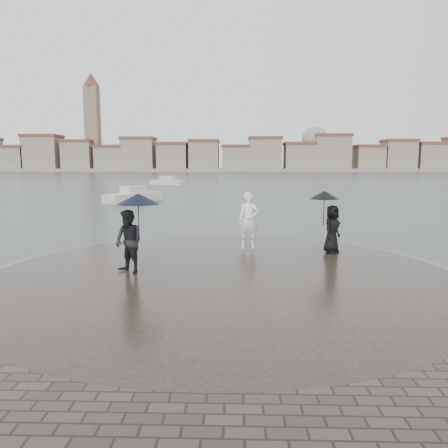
{
  "coord_description": "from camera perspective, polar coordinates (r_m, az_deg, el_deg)",
  "views": [
    {
      "loc": [
        0.35,
        -7.45,
        3.16
      ],
      "look_at": [
        0.0,
        4.8,
        1.45
      ],
      "focal_mm": 35.0,
      "sensor_mm": 36.0,
      "label": 1
    }
  ],
  "objects": [
    {
      "name": "ground",
      "position": [
        8.1,
        -1.01,
        -15.02
      ],
      "size": [
        400.0,
        400.0,
        0.0
      ],
      "primitive_type": "plane",
      "color": "#2B3835",
      "rests_on": "ground"
    },
    {
      "name": "visitor_left",
      "position": [
        11.4,
        -11.98,
        -0.6
      ],
      "size": [
        1.3,
        1.13,
        2.04
      ],
      "color": "black",
      "rests_on": "quay_tip"
    },
    {
      "name": "far_skyline",
      "position": [
        168.3,
        -0.62,
        8.76
      ],
      "size": [
        260.0,
        20.0,
        37.0
      ],
      "color": "gray",
      "rests_on": "ground"
    },
    {
      "name": "quay_tip",
      "position": [
        11.35,
        -0.19,
        -7.27
      ],
      "size": [
        11.9,
        11.9,
        0.36
      ],
      "primitive_type": "cylinder",
      "color": "#2D261E",
      "rests_on": "ground"
    },
    {
      "name": "statue",
      "position": [
        14.4,
        3.22,
        0.47
      ],
      "size": [
        0.68,
        0.45,
        1.86
      ],
      "primitive_type": "imported",
      "rotation": [
        0.0,
        0.0,
        0.01
      ],
      "color": "white",
      "rests_on": "quay_tip"
    },
    {
      "name": "boats",
      "position": [
        51.2,
        -8.98,
        4.72
      ],
      "size": [
        6.63,
        33.07,
        1.5
      ],
      "color": "beige",
      "rests_on": "ground"
    },
    {
      "name": "visitor_right",
      "position": [
        14.04,
        13.62,
        0.72
      ],
      "size": [
        1.15,
        1.02,
        1.95
      ],
      "color": "black",
      "rests_on": "quay_tip"
    },
    {
      "name": "kerb_ring",
      "position": [
        11.35,
        -0.19,
        -7.37
      ],
      "size": [
        12.5,
        12.5,
        0.32
      ],
      "primitive_type": "cylinder",
      "color": "gray",
      "rests_on": "ground"
    }
  ]
}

